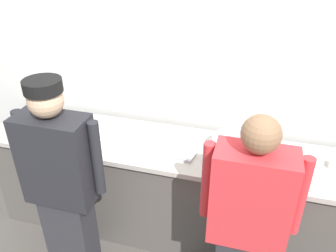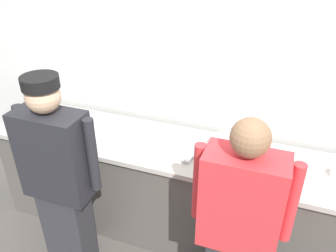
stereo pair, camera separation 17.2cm
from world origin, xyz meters
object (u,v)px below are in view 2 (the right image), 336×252
plate_stack_rear (308,166)px  ramekin_red_sauce (273,165)px  chef_near_left (60,181)px  mixing_bowl_steel (233,149)px  plate_stack_front (102,134)px  ramekin_orange_sauce (33,123)px  chef_center (237,231)px  squeeze_bottle_primary (229,161)px  sheet_tray (169,144)px

plate_stack_rear → ramekin_red_sauce: plate_stack_rear is taller
plate_stack_rear → chef_near_left: bearing=-157.1°
ramekin_red_sauce → plate_stack_rear: bearing=12.0°
mixing_bowl_steel → ramekin_red_sauce: (0.30, -0.05, -0.04)m
chef_near_left → plate_stack_front: 0.59m
chef_near_left → ramekin_orange_sauce: chef_near_left is taller
chef_center → ramekin_orange_sauce: 1.97m
plate_stack_front → ramekin_orange_sauce: bearing=-176.7°
chef_near_left → chef_center: size_ratio=1.04×
plate_stack_rear → mixing_bowl_steel: size_ratio=0.66×
squeeze_bottle_primary → ramekin_orange_sauce: bearing=177.1°
plate_stack_front → ramekin_orange_sauce: 0.66m
chef_center → plate_stack_rear: 0.77m
sheet_tray → mixing_bowl_steel: bearing=3.5°
chef_center → plate_stack_rear: (0.37, 0.67, 0.10)m
chef_near_left → ramekin_orange_sauce: (-0.66, 0.55, 0.04)m
plate_stack_front → ramekin_red_sauce: same height
sheet_tray → ramekin_orange_sauce: 1.23m
plate_stack_rear → squeeze_bottle_primary: (-0.52, -0.22, 0.06)m
plate_stack_rear → squeeze_bottle_primary: 0.57m
chef_near_left → sheet_tray: 0.86m
mixing_bowl_steel → ramekin_orange_sauce: (-1.73, -0.13, -0.05)m
mixing_bowl_steel → sheet_tray: size_ratio=0.67×
mixing_bowl_steel → ramekin_red_sauce: size_ratio=3.19×
plate_stack_front → plate_stack_rear: bearing=3.2°
squeeze_bottle_primary → ramekin_red_sauce: (0.29, 0.17, -0.08)m
plate_stack_front → plate_stack_rear: size_ratio=1.04×
chef_center → plate_stack_front: 1.37m
plate_stack_front → squeeze_bottle_primary: 1.09m
mixing_bowl_steel → ramekin_orange_sauce: bearing=-175.7°
chef_center → sheet_tray: chef_center is taller
squeeze_bottle_primary → chef_center: bearing=-71.5°
chef_near_left → chef_center: (1.23, 0.01, -0.04)m
sheet_tray → ramekin_red_sauce: (0.80, -0.02, 0.01)m
squeeze_bottle_primary → chef_near_left: bearing=-156.9°
ramekin_orange_sauce → ramekin_red_sauce: size_ratio=0.83×
ramekin_red_sauce → mixing_bowl_steel: bearing=170.3°
sheet_tray → squeeze_bottle_primary: 0.56m
plate_stack_rear → ramekin_red_sauce: (-0.23, -0.05, -0.02)m
squeeze_bottle_primary → ramekin_red_sauce: size_ratio=2.04×
sheet_tray → chef_center: bearing=-43.8°
mixing_bowl_steel → chef_near_left: bearing=-147.5°
chef_near_left → squeeze_bottle_primary: (1.08, 0.46, 0.12)m
sheet_tray → ramekin_red_sauce: bearing=-1.5°
plate_stack_rear → squeeze_bottle_primary: bearing=-157.6°
chef_center → squeeze_bottle_primary: 0.50m
sheet_tray → plate_stack_front: bearing=-173.9°
squeeze_bottle_primary → plate_stack_front: bearing=173.4°
sheet_tray → ramekin_orange_sauce: size_ratio=5.75×
chef_center → sheet_tray: size_ratio=3.21×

